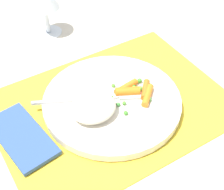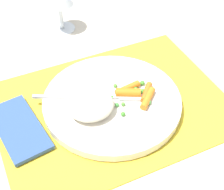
% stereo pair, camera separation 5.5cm
% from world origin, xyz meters
% --- Properties ---
extents(ground_plane, '(2.40, 2.40, 0.00)m').
position_xyz_m(ground_plane, '(0.00, 0.00, 0.00)').
color(ground_plane, beige).
extents(placemat, '(0.45, 0.33, 0.01)m').
position_xyz_m(placemat, '(0.00, 0.00, 0.00)').
color(placemat, gold).
rests_on(placemat, ground_plane).
extents(plate, '(0.27, 0.27, 0.02)m').
position_xyz_m(plate, '(0.00, 0.00, 0.01)').
color(plate, silver).
rests_on(plate, placemat).
extents(rice_mound, '(0.09, 0.08, 0.03)m').
position_xyz_m(rice_mound, '(-0.05, -0.01, 0.04)').
color(rice_mound, beige).
rests_on(rice_mound, plate).
extents(carrot_portion, '(0.08, 0.08, 0.02)m').
position_xyz_m(carrot_portion, '(0.05, -0.01, 0.03)').
color(carrot_portion, orange).
rests_on(carrot_portion, plate).
extents(pea_scatter, '(0.08, 0.08, 0.01)m').
position_xyz_m(pea_scatter, '(0.04, -0.01, 0.03)').
color(pea_scatter, '#509C34').
rests_on(pea_scatter, plate).
extents(fork, '(0.20, 0.10, 0.01)m').
position_xyz_m(fork, '(-0.02, 0.01, 0.03)').
color(fork, silver).
rests_on(fork, plate).
extents(napkin, '(0.09, 0.16, 0.01)m').
position_xyz_m(napkin, '(-0.18, 0.01, 0.01)').
color(napkin, '#33518C').
rests_on(napkin, placemat).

